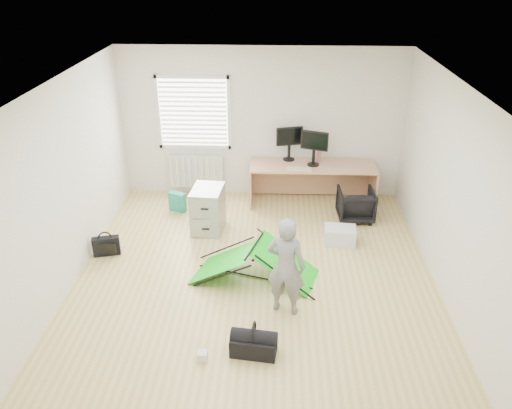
{
  "coord_description": "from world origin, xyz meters",
  "views": [
    {
      "loc": [
        0.27,
        -5.76,
        4.11
      ],
      "look_at": [
        0.0,
        0.4,
        0.95
      ],
      "focal_mm": 35.0,
      "sensor_mm": 36.0,
      "label": 1
    }
  ],
  "objects_px": {
    "person": "(286,266)",
    "kite": "(254,262)",
    "thermos": "(319,155)",
    "storage_crate": "(340,235)",
    "laptop_bag": "(106,246)",
    "monitor_right": "(314,153)",
    "desk": "(312,184)",
    "office_chair": "(356,205)",
    "monitor_left": "(289,148)",
    "filing_cabinet": "(208,209)",
    "duffel_bag": "(254,345)"
  },
  "relations": [
    {
      "from": "office_chair",
      "to": "storage_crate",
      "type": "bearing_deg",
      "value": 64.28
    },
    {
      "from": "storage_crate",
      "to": "laptop_bag",
      "type": "relative_size",
      "value": 1.22
    },
    {
      "from": "storage_crate",
      "to": "laptop_bag",
      "type": "height_order",
      "value": "laptop_bag"
    },
    {
      "from": "duffel_bag",
      "to": "office_chair",
      "type": "bearing_deg",
      "value": 71.43
    },
    {
      "from": "desk",
      "to": "person",
      "type": "distance_m",
      "value": 3.09
    },
    {
      "from": "desk",
      "to": "storage_crate",
      "type": "bearing_deg",
      "value": -75.19
    },
    {
      "from": "thermos",
      "to": "monitor_right",
      "type": "bearing_deg",
      "value": -125.7
    },
    {
      "from": "laptop_bag",
      "to": "duffel_bag",
      "type": "height_order",
      "value": "laptop_bag"
    },
    {
      "from": "monitor_left",
      "to": "laptop_bag",
      "type": "distance_m",
      "value": 3.54
    },
    {
      "from": "monitor_left",
      "to": "monitor_right",
      "type": "bearing_deg",
      "value": -43.44
    },
    {
      "from": "desk",
      "to": "duffel_bag",
      "type": "xyz_separation_m",
      "value": [
        -0.86,
        -3.82,
        -0.26
      ]
    },
    {
      "from": "office_chair",
      "to": "desk",
      "type": "bearing_deg",
      "value": -40.85
    },
    {
      "from": "filing_cabinet",
      "to": "monitor_right",
      "type": "bearing_deg",
      "value": 35.16
    },
    {
      "from": "thermos",
      "to": "person",
      "type": "relative_size",
      "value": 0.19
    },
    {
      "from": "filing_cabinet",
      "to": "duffel_bag",
      "type": "relative_size",
      "value": 1.41
    },
    {
      "from": "desk",
      "to": "monitor_left",
      "type": "xyz_separation_m",
      "value": [
        -0.42,
        0.22,
        0.6
      ]
    },
    {
      "from": "kite",
      "to": "laptop_bag",
      "type": "xyz_separation_m",
      "value": [
        -2.25,
        0.5,
        -0.11
      ]
    },
    {
      "from": "thermos",
      "to": "storage_crate",
      "type": "xyz_separation_m",
      "value": [
        0.27,
        -1.5,
        -0.74
      ]
    },
    {
      "from": "storage_crate",
      "to": "filing_cabinet",
      "type": "bearing_deg",
      "value": 170.54
    },
    {
      "from": "kite",
      "to": "filing_cabinet",
      "type": "bearing_deg",
      "value": 138.12
    },
    {
      "from": "monitor_left",
      "to": "laptop_bag",
      "type": "height_order",
      "value": "monitor_left"
    },
    {
      "from": "monitor_left",
      "to": "duffel_bag",
      "type": "xyz_separation_m",
      "value": [
        -0.44,
        -4.04,
        -0.86
      ]
    },
    {
      "from": "office_chair",
      "to": "kite",
      "type": "distance_m",
      "value": 2.42
    },
    {
      "from": "thermos",
      "to": "kite",
      "type": "relative_size",
      "value": 0.15
    },
    {
      "from": "kite",
      "to": "laptop_bag",
      "type": "relative_size",
      "value": 4.26
    },
    {
      "from": "kite",
      "to": "monitor_right",
      "type": "bearing_deg",
      "value": 85.31
    },
    {
      "from": "monitor_right",
      "to": "duffel_bag",
      "type": "height_order",
      "value": "monitor_right"
    },
    {
      "from": "monitor_left",
      "to": "monitor_right",
      "type": "xyz_separation_m",
      "value": [
        0.42,
        -0.23,
        0.0
      ]
    },
    {
      "from": "filing_cabinet",
      "to": "desk",
      "type": "bearing_deg",
      "value": 35.25
    },
    {
      "from": "monitor_right",
      "to": "storage_crate",
      "type": "height_order",
      "value": "monitor_right"
    },
    {
      "from": "kite",
      "to": "thermos",
      "type": "bearing_deg",
      "value": 84.39
    },
    {
      "from": "storage_crate",
      "to": "duffel_bag",
      "type": "height_order",
      "value": "storage_crate"
    },
    {
      "from": "laptop_bag",
      "to": "office_chair",
      "type": "bearing_deg",
      "value": 3.42
    },
    {
      "from": "monitor_left",
      "to": "thermos",
      "type": "bearing_deg",
      "value": -24.44
    },
    {
      "from": "monitor_left",
      "to": "person",
      "type": "distance_m",
      "value": 3.27
    },
    {
      "from": "person",
      "to": "kite",
      "type": "bearing_deg",
      "value": -42.48
    },
    {
      "from": "monitor_left",
      "to": "storage_crate",
      "type": "xyz_separation_m",
      "value": [
        0.79,
        -1.59,
        -0.84
      ]
    },
    {
      "from": "filing_cabinet",
      "to": "laptop_bag",
      "type": "relative_size",
      "value": 1.85
    },
    {
      "from": "desk",
      "to": "person",
      "type": "relative_size",
      "value": 1.65
    },
    {
      "from": "thermos",
      "to": "person",
      "type": "distance_m",
      "value": 3.23
    },
    {
      "from": "filing_cabinet",
      "to": "monitor_right",
      "type": "distance_m",
      "value": 2.1
    },
    {
      "from": "person",
      "to": "laptop_bag",
      "type": "xyz_separation_m",
      "value": [
        -2.67,
        1.18,
        -0.52
      ]
    },
    {
      "from": "storage_crate",
      "to": "monitor_left",
      "type": "bearing_deg",
      "value": 116.4
    },
    {
      "from": "office_chair",
      "to": "storage_crate",
      "type": "relative_size",
      "value": 1.24
    },
    {
      "from": "thermos",
      "to": "storage_crate",
      "type": "bearing_deg",
      "value": -79.98
    },
    {
      "from": "desk",
      "to": "office_chair",
      "type": "bearing_deg",
      "value": -38.47
    },
    {
      "from": "storage_crate",
      "to": "duffel_bag",
      "type": "bearing_deg",
      "value": -116.56
    },
    {
      "from": "filing_cabinet",
      "to": "storage_crate",
      "type": "relative_size",
      "value": 1.52
    },
    {
      "from": "thermos",
      "to": "duffel_bag",
      "type": "bearing_deg",
      "value": -103.65
    },
    {
      "from": "thermos",
      "to": "laptop_bag",
      "type": "bearing_deg",
      "value": -148.69
    }
  ]
}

